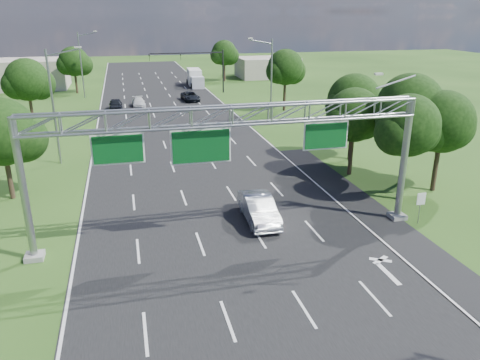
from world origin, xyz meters
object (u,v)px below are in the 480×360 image
object	(u,v)px
sign_gantry	(233,126)
traffic_signal	(202,62)
regulatory_sign	(421,202)
silver_sedan	(259,209)
box_truck	(195,78)

from	to	relation	value
sign_gantry	traffic_signal	world-z (taller)	sign_gantry
regulatory_sign	silver_sedan	bearing A→B (deg)	163.94
sign_gantry	regulatory_sign	bearing A→B (deg)	-4.83
box_truck	regulatory_sign	bearing A→B (deg)	-82.55
sign_gantry	traffic_signal	distance (m)	53.51
sign_gantry	regulatory_sign	distance (m)	13.25
regulatory_sign	silver_sedan	size ratio (longest dim) A/B	0.40
sign_gantry	traffic_signal	bearing A→B (deg)	82.32
sign_gantry	traffic_signal	size ratio (longest dim) A/B	1.92
regulatory_sign	box_truck	distance (m)	62.64
regulatory_sign	traffic_signal	xyz separation A→B (m)	(-4.92, 54.02, 3.66)
traffic_signal	sign_gantry	bearing A→B (deg)	-97.68
traffic_signal	regulatory_sign	bearing A→B (deg)	-84.80
sign_gantry	box_truck	xyz separation A→B (m)	(7.16, 61.42, -5.47)
regulatory_sign	silver_sedan	world-z (taller)	regulatory_sign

